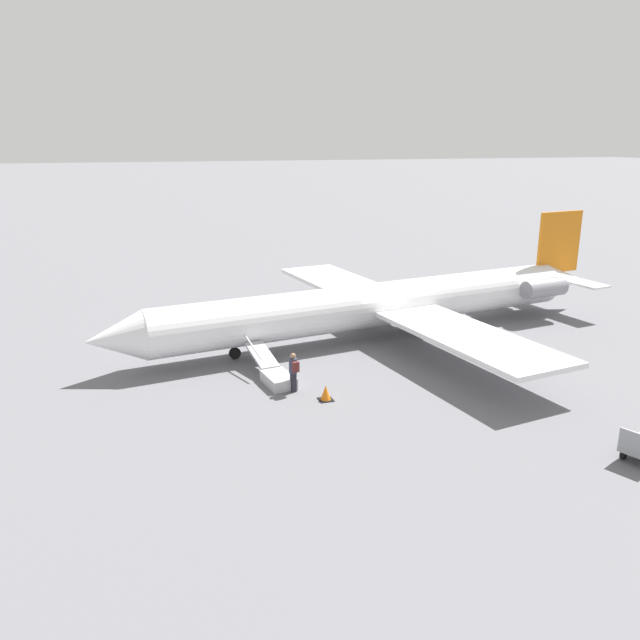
% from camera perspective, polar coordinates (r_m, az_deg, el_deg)
% --- Properties ---
extents(ground_plane, '(600.00, 600.00, 0.00)m').
position_cam_1_polar(ground_plane, '(34.40, 4.97, -1.57)').
color(ground_plane, slate).
extents(airplane_main, '(30.40, 23.37, 6.23)m').
position_cam_1_polar(airplane_main, '(34.34, 6.33, 1.58)').
color(airplane_main, white).
rests_on(airplane_main, ground).
extents(boarding_stairs, '(1.51, 4.11, 1.60)m').
position_cam_1_polar(boarding_stairs, '(27.99, -4.14, -4.99)').
color(boarding_stairs, '#B2B2B7').
rests_on(boarding_stairs, ground).
extents(passenger, '(0.36, 0.55, 1.74)m').
position_cam_1_polar(passenger, '(26.68, -2.44, -4.56)').
color(passenger, '#23232D').
rests_on(passenger, ground).
extents(traffic_cone_near_stairs, '(0.59, 0.59, 0.65)m').
position_cam_1_polar(traffic_cone_near_stairs, '(26.08, 0.53, -6.71)').
color(traffic_cone_near_stairs, black).
rests_on(traffic_cone_near_stairs, ground).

